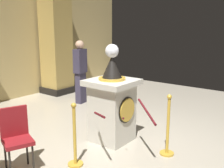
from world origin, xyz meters
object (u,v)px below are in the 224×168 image
stanchion_near (75,144)px  cafe_chair_red (16,134)px  stanchion_far (168,134)px  pedestal_clock (112,104)px  bystander_guest (80,70)px

stanchion_near → cafe_chair_red: bearing=136.9°
stanchion_far → stanchion_near: bearing=141.4°
pedestal_clock → cafe_chair_red: 1.77m
cafe_chair_red → stanchion_far: bearing=-40.2°
bystander_guest → cafe_chair_red: 3.61m
stanchion_far → bystander_guest: bystander_guest is taller
pedestal_clock → bystander_guest: bearing=57.2°
pedestal_clock → stanchion_near: bearing=-173.8°
bystander_guest → cafe_chair_red: (-3.13, -1.76, -0.35)m
pedestal_clock → stanchion_far: pedestal_clock is taller
stanchion_far → cafe_chair_red: bearing=139.8°
pedestal_clock → stanchion_far: (0.12, -1.08, -0.35)m
bystander_guest → cafe_chair_red: size_ratio=1.80×
pedestal_clock → bystander_guest: size_ratio=1.04×
cafe_chair_red → stanchion_near: bearing=-43.1°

